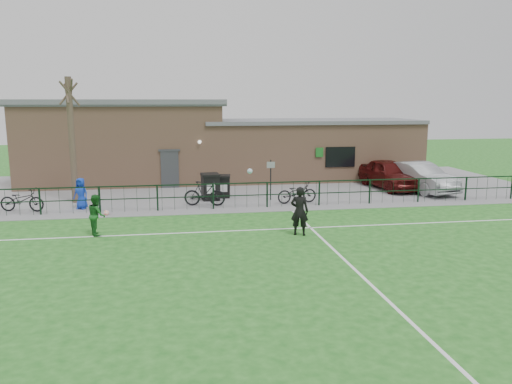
{
  "coord_description": "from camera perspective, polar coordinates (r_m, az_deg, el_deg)",
  "views": [
    {
      "loc": [
        -3.08,
        -14.34,
        4.91
      ],
      "look_at": [
        0.0,
        5.0,
        1.3
      ],
      "focal_mm": 35.0,
      "sensor_mm": 36.0,
      "label": 1
    }
  ],
  "objects": [
    {
      "name": "outfield_player",
      "position": [
        19.28,
        -17.77,
        -2.49
      ],
      "size": [
        0.77,
        0.88,
        1.52
      ],
      "primitive_type": "imported",
      "rotation": [
        0.0,
        0.0,
        1.87
      ],
      "color": "#1B5E20",
      "rests_on": "ground"
    },
    {
      "name": "pitch_line_touch",
      "position": [
        22.89,
        -1.1,
        -1.94
      ],
      "size": [
        28.0,
        0.1,
        0.01
      ],
      "primitive_type": "cube",
      "color": "white",
      "rests_on": "ground"
    },
    {
      "name": "wheelie_bin_right",
      "position": [
        25.54,
        -3.79,
        0.58
      ],
      "size": [
        0.79,
        0.87,
        1.05
      ],
      "primitive_type": "cube",
      "rotation": [
        0.0,
        0.0,
        -0.14
      ],
      "color": "black",
      "rests_on": "paving_strip"
    },
    {
      "name": "ball_ground",
      "position": [
        22.5,
        -16.72,
        -2.3
      ],
      "size": [
        0.23,
        0.23,
        0.23
      ],
      "primitive_type": "sphere",
      "color": "white",
      "rests_on": "ground"
    },
    {
      "name": "bicycle_d",
      "position": [
        23.49,
        -5.9,
        -0.18
      ],
      "size": [
        2.01,
        0.93,
        1.16
      ],
      "primitive_type": "imported",
      "rotation": [
        0.0,
        0.0,
        1.37
      ],
      "color": "black",
      "rests_on": "paving_strip"
    },
    {
      "name": "goalkeeper_kick",
      "position": [
        18.4,
        4.87,
        -2.08
      ],
      "size": [
        1.95,
        3.11,
        2.16
      ],
      "color": "black",
      "rests_on": "ground"
    },
    {
      "name": "pitch_line_mid",
      "position": [
        19.23,
        0.47,
        -4.33
      ],
      "size": [
        28.0,
        0.1,
        0.01
      ],
      "primitive_type": "cube",
      "color": "white",
      "rests_on": "ground"
    },
    {
      "name": "bare_tree",
      "position": [
        25.4,
        -20.29,
        5.49
      ],
      "size": [
        0.3,
        0.3,
        6.0
      ],
      "primitive_type": "cylinder",
      "color": "#47372B",
      "rests_on": "ground"
    },
    {
      "name": "ground",
      "position": [
        15.47,
        2.95,
        -8.08
      ],
      "size": [
        90.0,
        90.0,
        0.0
      ],
      "primitive_type": "plane",
      "color": "#1D5D1B",
      "rests_on": "ground"
    },
    {
      "name": "spectator_child",
      "position": [
        24.06,
        -19.37,
        -0.15
      ],
      "size": [
        0.82,
        0.7,
        1.43
      ],
      "primitive_type": "imported",
      "rotation": [
        0.0,
        0.0,
        -0.42
      ],
      "color": "#1439BF",
      "rests_on": "paving_strip"
    },
    {
      "name": "wheelie_bin_left",
      "position": [
        24.91,
        -5.24,
        0.52
      ],
      "size": [
        0.89,
        0.99,
        1.23
      ],
      "primitive_type": "cube",
      "rotation": [
        0.0,
        0.0,
        0.09
      ],
      "color": "black",
      "rests_on": "paving_strip"
    },
    {
      "name": "perimeter_fence",
      "position": [
        22.96,
        -1.18,
        -0.38
      ],
      "size": [
        28.0,
        0.1,
        1.2
      ],
      "primitive_type": "cube",
      "color": "black",
      "rests_on": "ground"
    },
    {
      "name": "sign_post",
      "position": [
        24.69,
        1.68,
        1.37
      ],
      "size": [
        0.07,
        0.07,
        2.0
      ],
      "primitive_type": "cylinder",
      "rotation": [
        0.0,
        0.0,
        0.13
      ],
      "color": "black",
      "rests_on": "paving_strip"
    },
    {
      "name": "car_maroon",
      "position": [
        28.98,
        15.06,
        2.0
      ],
      "size": [
        2.4,
        4.96,
        1.63
      ],
      "primitive_type": "imported",
      "rotation": [
        0.0,
        0.0,
        0.1
      ],
      "color": "#480E0D",
      "rests_on": "paving_strip"
    },
    {
      "name": "clubhouse",
      "position": [
        31.03,
        -4.98,
        5.43
      ],
      "size": [
        24.25,
        5.4,
        4.96
      ],
      "color": "tan",
      "rests_on": "ground"
    },
    {
      "name": "car_silver",
      "position": [
        28.48,
        18.12,
        1.64
      ],
      "size": [
        2.75,
        5.05,
        1.58
      ],
      "primitive_type": "imported",
      "rotation": [
        0.0,
        0.0,
        0.24
      ],
      "color": "#999CA0",
      "rests_on": "paving_strip"
    },
    {
      "name": "bicycle_c",
      "position": [
        24.52,
        -25.18,
        -0.82
      ],
      "size": [
        2.09,
        1.09,
        1.04
      ],
      "primitive_type": "imported",
      "rotation": [
        0.0,
        0.0,
        1.36
      ],
      "color": "black",
      "rests_on": "paving_strip"
    },
    {
      "name": "pitch_line_perp",
      "position": [
        15.99,
        10.04,
        -7.59
      ],
      "size": [
        0.1,
        16.0,
        0.01
      ],
      "primitive_type": "cube",
      "color": "white",
      "rests_on": "ground"
    },
    {
      "name": "paving_strip",
      "position": [
        28.44,
        -2.7,
        0.51
      ],
      "size": [
        34.0,
        13.0,
        0.02
      ],
      "primitive_type": "cube",
      "color": "slate",
      "rests_on": "ground"
    },
    {
      "name": "bicycle_e",
      "position": [
        24.1,
        4.7,
        -0.05
      ],
      "size": [
        2.03,
        0.95,
        1.03
      ],
      "primitive_type": "imported",
      "rotation": [
        0.0,
        0.0,
        1.71
      ],
      "color": "black",
      "rests_on": "paving_strip"
    }
  ]
}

